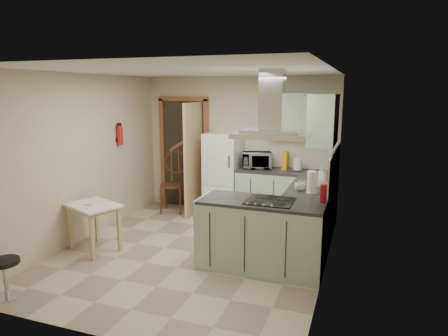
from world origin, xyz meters
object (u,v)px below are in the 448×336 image
at_px(peninsula, 261,235).
at_px(extractor_hood, 271,135).
at_px(drop_leaf_table, 94,227).
at_px(bentwood_chair, 173,185).
at_px(fridge, 223,174).
at_px(microwave, 257,160).
at_px(stool, 5,278).

xyz_separation_m(peninsula, extractor_hood, (0.10, 0.00, 1.27)).
xyz_separation_m(drop_leaf_table, bentwood_chair, (0.23, 2.01, 0.18)).
xyz_separation_m(fridge, drop_leaf_table, (-1.16, -2.19, -0.41)).
relative_size(bentwood_chair, microwave, 2.05).
xyz_separation_m(bentwood_chair, stool, (-0.32, -3.44, -0.30)).
relative_size(fridge, microwave, 2.98).
relative_size(peninsula, extractor_hood, 1.72).
relative_size(peninsula, drop_leaf_table, 2.15).
height_order(peninsula, microwave, microwave).
bearing_deg(microwave, drop_leaf_table, -145.47).
bearing_deg(fridge, drop_leaf_table, -117.89).
height_order(drop_leaf_table, microwave, microwave).
xyz_separation_m(extractor_hood, stool, (-2.57, -1.65, -1.50)).
height_order(fridge, stool, fridge).
bearing_deg(fridge, stool, -108.95).
bearing_deg(drop_leaf_table, stool, -70.97).
distance_m(drop_leaf_table, stool, 1.44).
bearing_deg(peninsula, drop_leaf_table, -174.87).
relative_size(drop_leaf_table, stool, 1.64).
xyz_separation_m(extractor_hood, microwave, (-0.71, 2.01, -0.68)).
bearing_deg(microwave, extractor_hood, -87.53).
bearing_deg(stool, extractor_hood, 32.71).
relative_size(extractor_hood, drop_leaf_table, 1.25).
distance_m(drop_leaf_table, bentwood_chair, 2.03).
height_order(extractor_hood, stool, extractor_hood).
bearing_deg(fridge, bentwood_chair, -168.67).
xyz_separation_m(peninsula, microwave, (-0.61, 2.01, 0.59)).
distance_m(extractor_hood, stool, 3.40).
bearing_deg(extractor_hood, peninsula, 180.00).
height_order(bentwood_chair, stool, bentwood_chair).
xyz_separation_m(fridge, extractor_hood, (1.32, -1.98, 0.97)).
bearing_deg(drop_leaf_table, peninsula, 27.55).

